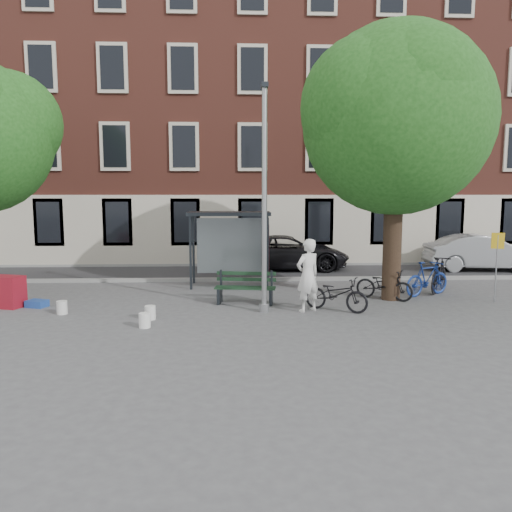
{
  "coord_description": "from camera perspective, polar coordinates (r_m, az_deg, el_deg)",
  "views": [
    {
      "loc": [
        -0.8,
        -13.43,
        3.22
      ],
      "look_at": [
        -0.17,
        1.27,
        1.4
      ],
      "focal_mm": 35.0,
      "sensor_mm": 36.0,
      "label": 1
    }
  ],
  "objects": [
    {
      "name": "ground",
      "position": [
        13.83,
        0.94,
        -6.41
      ],
      "size": [
        90.0,
        90.0,
        0.0
      ],
      "primitive_type": "plane",
      "color": "#4C4C4F",
      "rests_on": "ground"
    },
    {
      "name": "road",
      "position": [
        20.7,
        -0.2,
        -1.89
      ],
      "size": [
        40.0,
        4.0,
        0.01
      ],
      "primitive_type": "cube",
      "color": "#28282B",
      "rests_on": "ground"
    },
    {
      "name": "curb_near",
      "position": [
        18.72,
        0.04,
        -2.67
      ],
      "size": [
        40.0,
        0.25,
        0.12
      ],
      "primitive_type": "cube",
      "color": "gray",
      "rests_on": "ground"
    },
    {
      "name": "curb_far",
      "position": [
        22.67,
        -0.4,
        -0.97
      ],
      "size": [
        40.0,
        0.25,
        0.12
      ],
      "primitive_type": "cube",
      "color": "gray",
      "rests_on": "ground"
    },
    {
      "name": "building_row",
      "position": [
        26.71,
        -0.73,
        15.18
      ],
      "size": [
        30.0,
        8.0,
        14.0
      ],
      "primitive_type": "cube",
      "color": "brown",
      "rests_on": "ground"
    },
    {
      "name": "lamppost",
      "position": [
        13.46,
        0.96,
        5.19
      ],
      "size": [
        0.28,
        0.35,
        6.11
      ],
      "color": "#9EA0A3",
      "rests_on": "ground"
    },
    {
      "name": "tree_right",
      "position": [
        15.76,
        15.96,
        15.53
      ],
      "size": [
        5.76,
        5.6,
        8.2
      ],
      "color": "black",
      "rests_on": "ground"
    },
    {
      "name": "bus_shelter",
      "position": [
        17.59,
        -1.82,
        2.8
      ],
      "size": [
        2.85,
        1.45,
        2.62
      ],
      "color": "#1E2328",
      "rests_on": "ground"
    },
    {
      "name": "painter",
      "position": [
        13.78,
        5.94,
        -2.22
      ],
      "size": [
        0.88,
        0.79,
        2.02
      ],
      "primitive_type": "imported",
      "rotation": [
        0.0,
        0.0,
        3.67
      ],
      "color": "white",
      "rests_on": "ground"
    },
    {
      "name": "bench",
      "position": [
        14.83,
        -1.22,
        -3.82
      ],
      "size": [
        1.85,
        0.82,
        0.92
      ],
      "rotation": [
        0.0,
        0.0,
        -0.14
      ],
      "color": "#1E2328",
      "rests_on": "ground"
    },
    {
      "name": "bike_a",
      "position": [
        14.03,
        9.14,
        -4.3
      ],
      "size": [
        1.89,
        1.51,
        0.96
      ],
      "primitive_type": "imported",
      "rotation": [
        0.0,
        0.0,
        1.01
      ],
      "color": "black",
      "rests_on": "ground"
    },
    {
      "name": "bike_b",
      "position": [
        16.83,
        19.0,
        -2.45
      ],
      "size": [
        1.89,
        1.32,
        1.11
      ],
      "primitive_type": "imported",
      "rotation": [
        0.0,
        0.0,
        2.05
      ],
      "color": "navy",
      "rests_on": "ground"
    },
    {
      "name": "bike_c",
      "position": [
        15.85,
        14.44,
        -3.18
      ],
      "size": [
        1.81,
        1.53,
        0.93
      ],
      "primitive_type": "imported",
      "rotation": [
        0.0,
        0.0,
        0.96
      ],
      "color": "black",
      "rests_on": "ground"
    },
    {
      "name": "bike_d",
      "position": [
        17.59,
        20.18,
        -2.0
      ],
      "size": [
        1.56,
        1.91,
        1.17
      ],
      "primitive_type": "imported",
      "rotation": [
        0.0,
        0.0,
        2.53
      ],
      "color": "black",
      "rests_on": "ground"
    },
    {
      "name": "car_dark",
      "position": [
        21.55,
        3.59,
        0.41
      ],
      "size": [
        5.31,
        2.49,
        1.47
      ],
      "primitive_type": "imported",
      "rotation": [
        0.0,
        0.0,
        1.56
      ],
      "color": "black",
      "rests_on": "ground"
    },
    {
      "name": "car_silver",
      "position": [
        23.3,
        24.42,
        0.36
      ],
      "size": [
        4.76,
        2.01,
        1.53
      ],
      "primitive_type": "imported",
      "rotation": [
        0.0,
        0.0,
        1.48
      ],
      "color": "#999CA0",
      "rests_on": "ground"
    },
    {
      "name": "red_stand",
      "position": [
        16.0,
        -26.6,
        -3.68
      ],
      "size": [
        1.04,
        0.84,
        0.9
      ],
      "primitive_type": "cube",
      "rotation": [
        0.0,
        0.0,
        -0.3
      ],
      "color": "maroon",
      "rests_on": "ground"
    },
    {
      "name": "blue_crate",
      "position": [
        15.73,
        -23.75,
        -5.0
      ],
      "size": [
        0.65,
        0.55,
        0.2
      ],
      "primitive_type": "cube",
      "rotation": [
        0.0,
        0.0,
        -0.32
      ],
      "color": "#21469A",
      "rests_on": "ground"
    },
    {
      "name": "bucket_a",
      "position": [
        12.51,
        -12.61,
        -7.19
      ],
      "size": [
        0.31,
        0.31,
        0.36
      ],
      "primitive_type": "cylinder",
      "rotation": [
        0.0,
        0.0,
        -0.1
      ],
      "color": "white",
      "rests_on": "ground"
    },
    {
      "name": "bucket_b",
      "position": [
        13.27,
        -12.0,
        -6.35
      ],
      "size": [
        0.31,
        0.31,
        0.36
      ],
      "primitive_type": "cylinder",
      "rotation": [
        0.0,
        0.0,
        -0.12
      ],
      "color": "white",
      "rests_on": "ground"
    },
    {
      "name": "bucket_c",
      "position": [
        14.54,
        -21.29,
        -5.5
      ],
      "size": [
        0.29,
        0.29,
        0.36
      ],
      "primitive_type": "cylinder",
      "rotation": [
        0.0,
        0.0,
        -0.04
      ],
      "color": "silver",
      "rests_on": "ground"
    },
    {
      "name": "notice_sign",
      "position": [
        16.46,
        25.86,
        0.53
      ],
      "size": [
        0.35,
        0.15,
        2.09
      ],
      "rotation": [
        0.0,
        0.0,
        -0.33
      ],
      "color": "#9EA0A3",
      "rests_on": "ground"
    }
  ]
}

